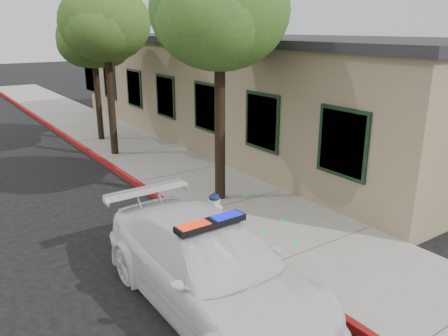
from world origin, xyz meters
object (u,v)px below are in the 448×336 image
street_tree_near (220,16)px  street_tree_mid (105,27)px  police_car (211,267)px  street_tree_far (94,41)px  clapboard_building (251,88)px  fire_hydrant (214,208)px

street_tree_near → street_tree_mid: size_ratio=1.06×
police_car → street_tree_near: street_tree_near is taller
street_tree_mid → street_tree_far: 2.49m
clapboard_building → police_car: size_ratio=4.08×
fire_hydrant → street_tree_far: bearing=81.8°
clapboard_building → street_tree_near: bearing=-134.1°
fire_hydrant → street_tree_mid: (0.35, 7.16, 4.06)m
clapboard_building → street_tree_near: street_tree_near is taller
clapboard_building → fire_hydrant: 9.39m
street_tree_mid → street_tree_far: street_tree_mid is taller
street_tree_near → clapboard_building: bearing=45.9°
police_car → street_tree_far: (2.51, 12.10, 3.31)m
clapboard_building → fire_hydrant: bearing=-133.3°
fire_hydrant → street_tree_far: (0.76, 9.56, 3.54)m
clapboard_building → police_car: bearing=-131.1°
police_car → fire_hydrant: bearing=55.0°
police_car → street_tree_mid: (2.10, 9.70, 3.84)m
clapboard_building → street_tree_near: 8.09m
street_tree_mid → street_tree_near: bearing=-83.3°
clapboard_building → street_tree_far: 6.55m
police_car → street_tree_far: size_ratio=0.99×
street_tree_near → street_tree_mid: bearing=96.7°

